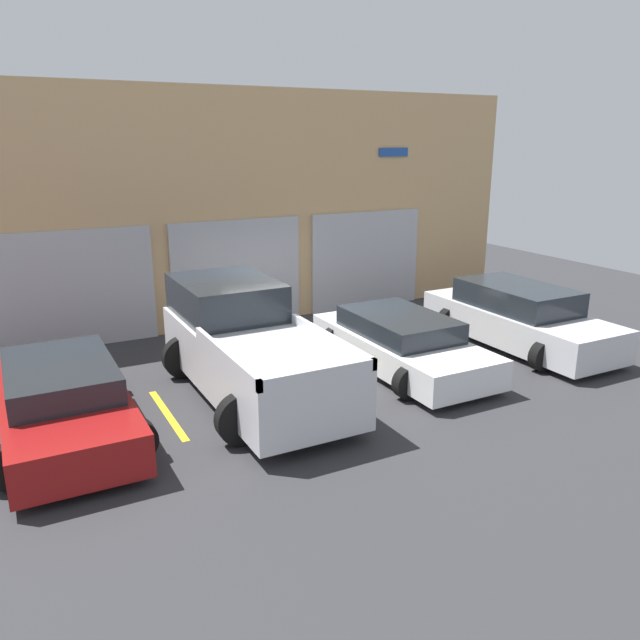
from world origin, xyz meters
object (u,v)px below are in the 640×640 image
Objects in this scene: sedan_side at (63,401)px; sedan_white at (401,343)px; pickup_truck at (248,346)px; van_right at (518,317)px.

sedan_white is at bearing 0.01° from sedan_side.
sedan_white is 6.32m from sedan_side.
sedan_white is at bearing -4.73° from pickup_truck.
sedan_white is 3.16m from van_right.
sedan_white is at bearing -179.94° from van_right.
pickup_truck reaches higher than sedan_side.
van_right reaches higher than sedan_white.
sedan_side is at bearing -179.99° from sedan_white.
van_right is (3.16, 0.00, 0.10)m from sedan_white.
pickup_truck is at bearing 175.27° from sedan_white.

